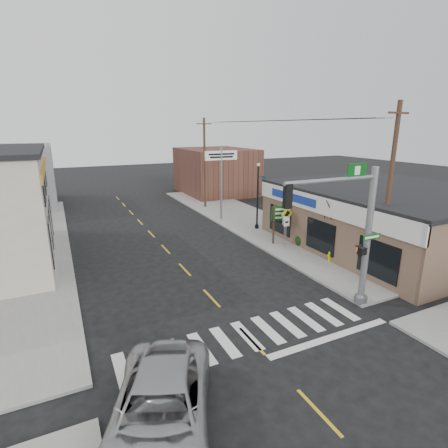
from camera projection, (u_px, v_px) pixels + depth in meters
name	position (u px, v px, depth m)	size (l,w,h in m)	color
ground	(252.00, 341.00, 13.94)	(140.00, 140.00, 0.00)	black
sidewalk_right	(267.00, 229.00, 28.96)	(6.00, 38.00, 0.13)	gray
sidewalk_left	(19.00, 265.00, 21.46)	(6.00, 38.00, 0.13)	gray
center_line	(185.00, 269.00, 20.88)	(0.12, 56.00, 0.01)	gold
crosswalk	(247.00, 335.00, 14.29)	(11.00, 2.20, 0.01)	silver
thrift_store	(388.00, 218.00, 24.65)	(12.00, 14.00, 4.00)	brown
bldg_distant_right	(216.00, 171.00, 44.23)	(8.00, 10.00, 5.60)	brown
bldg_distant_left	(6.00, 177.00, 36.28)	(9.00, 10.00, 6.40)	slate
suv	(161.00, 410.00, 9.50)	(2.69, 5.84, 1.62)	#A5A8AA
traffic_signal_pole	(356.00, 225.00, 15.38)	(5.25, 0.39, 6.65)	gray
guide_sign	(282.00, 217.00, 24.91)	(1.67, 0.14, 2.92)	#493021
fire_hydrant	(330.00, 256.00, 21.71)	(0.21, 0.21, 0.67)	#CDCD00
ped_crossing_sign	(287.00, 219.00, 24.40)	(1.09, 0.08, 2.79)	gray
lamp_post	(258.00, 191.00, 28.11)	(0.69, 0.55, 5.35)	black
dance_center_sign	(221.00, 165.00, 30.57)	(3.01, 0.19, 6.39)	gray
bare_tree	(334.00, 204.00, 21.49)	(2.23, 2.23, 4.47)	black
shrub_front	(380.00, 259.00, 20.95)	(1.19, 1.19, 0.89)	#143714
shrub_back	(302.00, 240.00, 24.66)	(1.01, 1.01, 0.75)	black
utility_pole_near	(389.00, 191.00, 18.46)	(1.63, 0.25, 9.40)	#41261C
utility_pole_far	(205.00, 162.00, 35.53)	(1.56, 0.23, 8.98)	#3E251C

